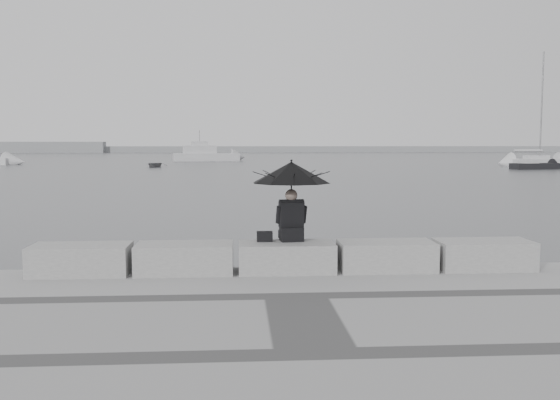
{
  "coord_description": "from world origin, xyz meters",
  "views": [
    {
      "loc": [
        -0.8,
        -10.76,
        2.68
      ],
      "look_at": [
        0.12,
        3.0,
        1.4
      ],
      "focal_mm": 40.0,
      "sensor_mm": 36.0,
      "label": 1
    }
  ],
  "objects": [
    {
      "name": "distant_landmass",
      "position": [
        -8.14,
        154.51,
        0.9
      ],
      "size": [
        180.0,
        8.0,
        2.8
      ],
      "color": "gray",
      "rests_on": "ground"
    },
    {
      "name": "small_motorboat",
      "position": [
        28.8,
        49.6,
        0.32
      ],
      "size": [
        5.21,
        2.6,
        1.1
      ],
      "rotation": [
        0.0,
        0.0,
        0.21
      ],
      "color": "black",
      "rests_on": "ground"
    },
    {
      "name": "bag",
      "position": [
        -0.36,
        -0.3,
        1.09
      ],
      "size": [
        0.27,
        0.15,
        0.17
      ],
      "primitive_type": "cube",
      "color": "black",
      "rests_on": "stone_block_centre"
    },
    {
      "name": "stone_block_right",
      "position": [
        1.7,
        -0.45,
        0.75
      ],
      "size": [
        1.6,
        0.8,
        0.5
      ],
      "primitive_type": "cube",
      "color": "gray",
      "rests_on": "promenade"
    },
    {
      "name": "dinghy",
      "position": [
        -9.86,
        57.61,
        0.29
      ],
      "size": [
        3.48,
        1.62,
        0.58
      ],
      "primitive_type": "imported",
      "rotation": [
        0.0,
        0.0,
        -0.05
      ],
      "color": "gray",
      "rests_on": "ground"
    },
    {
      "name": "motor_cruiser",
      "position": [
        -5.4,
        79.41,
        0.89
      ],
      "size": [
        9.66,
        4.13,
        4.5
      ],
      "rotation": [
        0.0,
        0.0,
        0.15
      ],
      "color": "silver",
      "rests_on": "ground"
    },
    {
      "name": "stone_block_left",
      "position": [
        -1.7,
        -0.45,
        0.75
      ],
      "size": [
        1.6,
        0.8,
        0.5
      ],
      "primitive_type": "cube",
      "color": "gray",
      "rests_on": "promenade"
    },
    {
      "name": "stone_block_centre",
      "position": [
        0.0,
        -0.45,
        0.75
      ],
      "size": [
        1.6,
        0.8,
        0.5
      ],
      "primitive_type": "cube",
      "color": "gray",
      "rests_on": "promenade"
    },
    {
      "name": "sailboat_right",
      "position": [
        32.96,
        57.95,
        0.54
      ],
      "size": [
        7.09,
        3.12,
        12.9
      ],
      "rotation": [
        0.0,
        0.0,
        0.11
      ],
      "color": "silver",
      "rests_on": "ground"
    },
    {
      "name": "stone_block_far_left",
      "position": [
        -3.4,
        -0.45,
        0.75
      ],
      "size": [
        1.6,
        0.8,
        0.5
      ],
      "primitive_type": "cube",
      "color": "gray",
      "rests_on": "promenade"
    },
    {
      "name": "ground",
      "position": [
        0.0,
        0.0,
        0.0
      ],
      "size": [
        360.0,
        360.0,
        0.0
      ],
      "primitive_type": "plane",
      "color": "#4A4D50",
      "rests_on": "ground"
    },
    {
      "name": "stone_block_far_right",
      "position": [
        3.4,
        -0.45,
        0.75
      ],
      "size": [
        1.6,
        0.8,
        0.5
      ],
      "primitive_type": "cube",
      "color": "gray",
      "rests_on": "promenade"
    },
    {
      "name": "seated_person",
      "position": [
        0.1,
        -0.26,
        2.04
      ],
      "size": [
        1.35,
        1.35,
        1.39
      ],
      "rotation": [
        0.0,
        0.0,
        0.14
      ],
      "color": "black",
      "rests_on": "stone_block_centre"
    }
  ]
}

